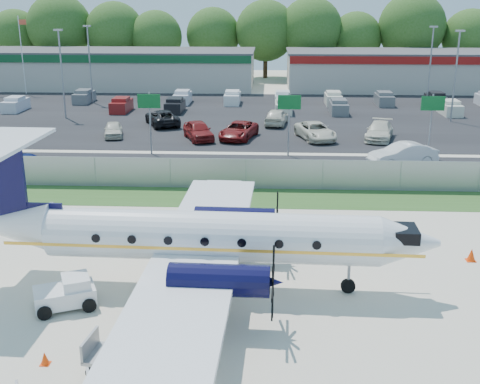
{
  "coord_description": "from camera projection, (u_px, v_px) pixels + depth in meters",
  "views": [
    {
      "loc": [
        1.48,
        -23.78,
        11.8
      ],
      "look_at": [
        0.0,
        6.0,
        2.3
      ],
      "focal_mm": 45.0,
      "sensor_mm": 36.0,
      "label": 1
    }
  ],
  "objects": [
    {
      "name": "access_road",
      "position": [
        249.0,
        168.0,
        44.36
      ],
      "size": [
        170.0,
        8.0,
        0.02
      ],
      "primitive_type": "cube",
      "color": "black",
      "rests_on": "ground"
    },
    {
      "name": "light_pole_ne",
      "position": [
        456.0,
        70.0,
        59.92
      ],
      "size": [
        0.9,
        0.35,
        9.09
      ],
      "color": "gray",
      "rests_on": "ground"
    },
    {
      "name": "pushback_tug",
      "position": [
        67.0,
        293.0,
        24.12
      ],
      "size": [
        2.75,
        2.45,
        1.27
      ],
      "color": "white",
      "rests_on": "ground"
    },
    {
      "name": "parking_lot",
      "position": [
        256.0,
        116.0,
        64.35
      ],
      "size": [
        170.0,
        32.0,
        0.02
      ],
      "primitive_type": "cube",
      "color": "black",
      "rests_on": "ground"
    },
    {
      "name": "road_car_west",
      "position": [
        3.0,
        172.0,
        43.51
      ],
      "size": [
        5.96,
        3.16,
        1.6
      ],
      "primitive_type": "imported",
      "rotation": [
        0.0,
        0.0,
        1.66
      ],
      "color": "navy",
      "rests_on": "ground"
    },
    {
      "name": "tree_line",
      "position": [
        261.0,
        78.0,
        96.71
      ],
      "size": [
        112.0,
        6.0,
        14.0
      ],
      "primitive_type": null,
      "color": "#2B5318",
      "rests_on": "ground"
    },
    {
      "name": "parked_car_d",
      "position": [
        315.0,
        139.0,
        53.63
      ],
      "size": [
        3.92,
        5.94,
        1.52
      ],
      "primitive_type": "imported",
      "rotation": [
        0.0,
        0.0,
        0.28
      ],
      "color": "beige",
      "rests_on": "ground"
    },
    {
      "name": "parked_car_b",
      "position": [
        199.0,
        140.0,
        53.56
      ],
      "size": [
        3.59,
        5.27,
        1.67
      ],
      "primitive_type": "imported",
      "rotation": [
        0.0,
        0.0,
        0.37
      ],
      "color": "maroon",
      "rests_on": "ground"
    },
    {
      "name": "parked_car_e",
      "position": [
        379.0,
        140.0,
        53.57
      ],
      "size": [
        3.48,
        5.71,
        1.55
      ],
      "primitive_type": "imported",
      "rotation": [
        0.0,
        0.0,
        -0.26
      ],
      "color": "beige",
      "rests_on": "ground"
    },
    {
      "name": "cone_nose",
      "position": [
        471.0,
        255.0,
        28.5
      ],
      "size": [
        0.44,
        0.44,
        0.62
      ],
      "color": "#FF3F08",
      "rests_on": "ground"
    },
    {
      "name": "far_parking_rows",
      "position": [
        257.0,
        108.0,
        69.11
      ],
      "size": [
        56.0,
        10.0,
        1.6
      ],
      "primitive_type": null,
      "color": "gray",
      "rests_on": "ground"
    },
    {
      "name": "grass_verge",
      "position": [
        245.0,
        198.0,
        37.7
      ],
      "size": [
        170.0,
        4.0,
        0.02
      ],
      "primitive_type": "cube",
      "color": "#2D561E",
      "rests_on": "ground"
    },
    {
      "name": "sign_right",
      "position": [
        432.0,
        112.0,
        46.33
      ],
      "size": [
        1.8,
        0.26,
        5.0
      ],
      "color": "gray",
      "rests_on": "ground"
    },
    {
      "name": "building_west",
      "position": [
        91.0,
        68.0,
        85.6
      ],
      "size": [
        46.4,
        12.4,
        5.24
      ],
      "color": "#BBB5A9",
      "rests_on": "ground"
    },
    {
      "name": "perimeter_fence",
      "position": [
        246.0,
        174.0,
        39.3
      ],
      "size": [
        120.0,
        0.06,
        1.99
      ],
      "color": "gray",
      "rests_on": "ground"
    },
    {
      "name": "road_car_mid",
      "position": [
        402.0,
        166.0,
        45.09
      ],
      "size": [
        5.45,
        3.39,
        1.7
      ],
      "primitive_type": "imported",
      "rotation": [
        0.0,
        0.0,
        -1.24
      ],
      "color": "silver",
      "rests_on": "ground"
    },
    {
      "name": "cone_starboard_wing",
      "position": [
        198.0,
        218.0,
        33.48
      ],
      "size": [
        0.35,
        0.35,
        0.49
      ],
      "color": "#FF3F08",
      "rests_on": "ground"
    },
    {
      "name": "sign_left",
      "position": [
        149.0,
        110.0,
        47.37
      ],
      "size": [
        1.8,
        0.26,
        5.0
      ],
      "color": "gray",
      "rests_on": "ground"
    },
    {
      "name": "baggage_cart_far",
      "position": [
        120.0,
        355.0,
        19.99
      ],
      "size": [
        2.38,
        1.63,
        1.17
      ],
      "color": "gray",
      "rests_on": "ground"
    },
    {
      "name": "building_east",
      "position": [
        447.0,
        70.0,
        83.24
      ],
      "size": [
        44.4,
        12.4,
        5.24
      ],
      "color": "#BBB5A9",
      "rests_on": "ground"
    },
    {
      "name": "light_pole_se",
      "position": [
        431.0,
        60.0,
        69.43
      ],
      "size": [
        0.9,
        0.35,
        9.09
      ],
      "color": "gray",
      "rests_on": "ground"
    },
    {
      "name": "parked_car_c",
      "position": [
        239.0,
        139.0,
        53.91
      ],
      "size": [
        3.74,
        5.86,
        1.51
      ],
      "primitive_type": "imported",
      "rotation": [
        0.0,
        0.0,
        -0.25
      ],
      "color": "maroon",
      "rests_on": "ground"
    },
    {
      "name": "aircraft",
      "position": [
        202.0,
        236.0,
        25.23
      ],
      "size": [
        19.86,
        19.6,
        6.17
      ],
      "color": "white",
      "rests_on": "ground"
    },
    {
      "name": "sign_mid",
      "position": [
        289.0,
        111.0,
        46.85
      ],
      "size": [
        1.8,
        0.26,
        5.0
      ],
      "color": "gray",
      "rests_on": "ground"
    },
    {
      "name": "ground",
      "position": [
        233.0,
        284.0,
        26.29
      ],
      "size": [
        170.0,
        170.0,
        0.0
      ],
      "primitive_type": "plane",
      "color": "beige",
      "rests_on": "ground"
    },
    {
      "name": "parked_car_f",
      "position": [
        162.0,
        125.0,
        59.69
      ],
      "size": [
        4.56,
        6.14,
        1.55
      ],
      "primitive_type": "imported",
      "rotation": [
        0.0,
        0.0,
        3.55
      ],
      "color": "black",
      "rests_on": "ground"
    },
    {
      "name": "parked_car_g",
      "position": [
        276.0,
        125.0,
        59.94
      ],
      "size": [
        2.68,
        5.07,
        1.64
      ],
      "primitive_type": "imported",
      "rotation": [
        0.0,
        0.0,
        2.98
      ],
      "color": "beige",
      "rests_on": "ground"
    },
    {
      "name": "cone_port_wing",
      "position": [
        45.0,
        358.0,
        20.39
      ],
      "size": [
        0.33,
        0.33,
        0.46
      ],
      "color": "#FF3F08",
      "rests_on": "ground"
    },
    {
      "name": "flagpole_east",
      "position": [
        22.0,
        50.0,
        78.37
      ],
      "size": [
        1.06,
        0.12,
        10.0
      ],
      "color": "white",
      "rests_on": "ground"
    },
    {
      "name": "light_pole_nw",
      "position": [
        61.0,
        68.0,
        61.8
      ],
      "size": [
        0.9,
        0.35,
        9.09
      ],
      "color": "gray",
      "rests_on": "ground"
    },
    {
      "name": "parked_car_a",
      "position": [
        114.0,
        137.0,
        54.64
      ],
      "size": [
        2.45,
        4.22,
        1.35
      ],
      "primitive_type": "imported",
      "rotation": [
        0.0,
        0.0,
        0.23
      ],
      "color": "beige",
      "rests_on": "ground"
    },
    {
      "name": "light_pole_sw",
      "position": [
        89.0,
        59.0,
        71.32
      ],
      "size": [
        0.9,
        0.35,
        9.09
      ],
      "color": "gray",
      "rests_on": "ground"
    }
  ]
}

